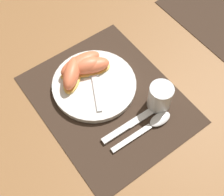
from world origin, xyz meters
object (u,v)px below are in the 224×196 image
plate (94,85)px  knife (133,123)px  citrus_wedge_3 (72,74)px  spoon (153,124)px  fork (94,78)px  citrus_wedge_2 (81,64)px  citrus_wedge_0 (92,66)px  citrus_wedge_1 (87,66)px  juice_glass (160,98)px

plate → knife: size_ratio=1.16×
knife → citrus_wedge_3: citrus_wedge_3 is taller
spoon → fork: bearing=-167.2°
plate → citrus_wedge_2: bearing=-179.0°
citrus_wedge_0 → citrus_wedge_3: bearing=-97.8°
spoon → citrus_wedge_3: 0.26m
spoon → fork: 0.21m
citrus_wedge_0 → citrus_wedge_1: size_ratio=1.07×
juice_glass → citrus_wedge_1: size_ratio=0.72×
citrus_wedge_3 → citrus_wedge_0: bearing=82.2°
citrus_wedge_0 → citrus_wedge_1: citrus_wedge_1 is taller
fork → citrus_wedge_2: citrus_wedge_2 is taller
fork → citrus_wedge_0: bearing=154.9°
juice_glass → spoon: juice_glass is taller
plate → juice_glass: (0.15, 0.11, 0.03)m
juice_glass → fork: (-0.16, -0.10, -0.02)m
citrus_wedge_0 → plate: bearing=-28.6°
knife → citrus_wedge_3: bearing=-165.4°
plate → fork: 0.02m
knife → juice_glass: bearing=92.9°
juice_glass → fork: 0.19m
citrus_wedge_0 → knife: bearing=-2.1°
spoon → citrus_wedge_1: bearing=-169.7°
spoon → citrus_wedge_2: size_ratio=1.43×
juice_glass → knife: 0.10m
spoon → fork: (-0.20, -0.05, 0.01)m
plate → knife: (0.16, 0.02, -0.01)m
knife → citrus_wedge_1: 0.21m
spoon → plate: bearing=-164.2°
plate → spoon: (0.19, 0.05, -0.00)m
citrus_wedge_3 → plate: bearing=37.6°
plate → citrus_wedge_0: size_ratio=2.05×
spoon → citrus_wedge_2: 0.26m
citrus_wedge_2 → knife: bearing=4.2°
knife → citrus_wedge_3: (-0.21, -0.05, 0.03)m
knife → citrus_wedge_2: size_ratio=1.56×
spoon → citrus_wedge_1: size_ratio=1.73×
knife → citrus_wedge_3: 0.22m
citrus_wedge_1 → citrus_wedge_3: size_ratio=0.94×
juice_glass → citrus_wedge_1: juice_glass is taller
plate → spoon: plate is taller
fork → citrus_wedge_0: (-0.03, 0.01, 0.01)m
spoon → fork: fork is taller
juice_glass → citrus_wedge_3: juice_glass is taller
plate → citrus_wedge_3: size_ratio=2.06×
citrus_wedge_0 → citrus_wedge_1: 0.02m
citrus_wedge_3 → juice_glass: bearing=35.9°
fork → citrus_wedge_3: bearing=-129.9°
fork → citrus_wedge_2: size_ratio=1.33×
citrus_wedge_3 → citrus_wedge_1: bearing=90.4°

